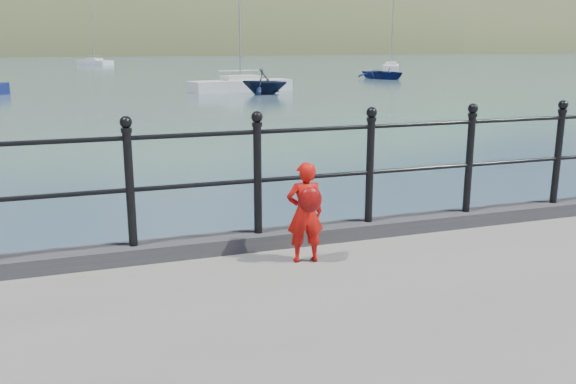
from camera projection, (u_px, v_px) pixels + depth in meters
name	position (u px, v px, depth m)	size (l,w,h in m)	color
ground	(199.00, 342.00, 6.22)	(600.00, 600.00, 0.00)	#2D4251
kerb	(198.00, 246.00, 5.83)	(60.00, 0.30, 0.15)	#28282B
railing	(195.00, 170.00, 5.65)	(18.11, 0.11, 1.20)	black
far_shore	(182.00, 110.00, 243.63)	(830.00, 200.00, 156.00)	#333A21
child	(305.00, 212.00, 5.53)	(0.37, 0.32, 0.93)	red
launch_blue	(384.00, 73.00, 53.00)	(3.33, 4.66, 0.97)	navy
launch_navy	(264.00, 81.00, 36.58)	(2.51, 2.91, 1.53)	black
sailboat_far	(391.00, 68.00, 68.51)	(4.60, 6.38, 9.06)	white
sailboat_deep	(95.00, 63.00, 87.52)	(5.05, 6.34, 9.34)	silver
sailboat_near	(241.00, 86.00, 39.20)	(6.95, 3.28, 9.15)	silver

